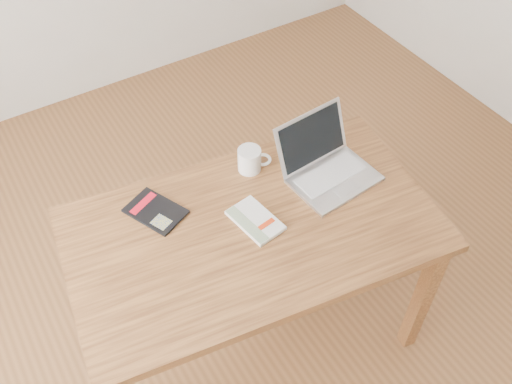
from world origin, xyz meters
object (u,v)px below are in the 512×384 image
desk (253,242)px  black_guidebook (155,211)px  laptop (326,165)px  coffee_mug (250,159)px  white_guidebook (255,220)px

desk → black_guidebook: black_guidebook is taller
black_guidebook → laptop: laptop is taller
laptop → coffee_mug: bearing=138.8°
desk → laptop: (0.38, 0.08, 0.14)m
black_guidebook → coffee_mug: size_ratio=2.04×
coffee_mug → black_guidebook: bearing=-146.9°
white_guidebook → laptop: laptop is taller
white_guidebook → black_guidebook: (-0.29, 0.23, -0.00)m
desk → white_guidebook: size_ratio=6.50×
desk → black_guidebook: (-0.27, 0.25, 0.10)m
white_guidebook → coffee_mug: (0.13, 0.24, 0.04)m
desk → laptop: bearing=20.1°
coffee_mug → laptop: bearing=-4.5°
black_guidebook → laptop: size_ratio=0.72×
desk → laptop: size_ratio=4.12×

